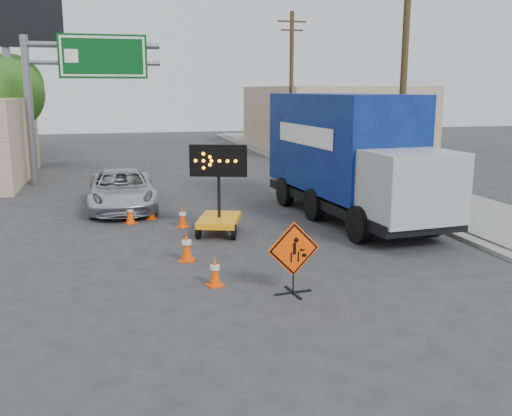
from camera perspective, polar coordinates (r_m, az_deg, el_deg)
name	(u,v)px	position (r m, az deg, el deg)	size (l,w,h in m)	color
ground	(274,317)	(11.51, 1.81, -10.85)	(100.00, 100.00, 0.00)	#2D2D30
curb_right	(332,182)	(27.52, 7.58, 2.59)	(0.40, 60.00, 0.12)	gray
sidewalk_right	(376,180)	(28.45, 11.89, 2.77)	(4.00, 60.00, 0.15)	gray
building_right_far	(330,118)	(43.31, 7.44, 8.92)	(10.00, 14.00, 4.60)	#C6AF8F
highway_gantry	(74,75)	(28.20, -17.72, 12.58)	(6.18, 0.38, 6.90)	slate
billboard	(7,36)	(36.58, -23.62, 15.46)	(6.10, 0.54, 9.85)	slate
utility_pole_near	(403,82)	(22.98, 14.52, 12.09)	(1.80, 0.26, 9.00)	#47361E
utility_pole_far	(291,85)	(35.91, 3.55, 12.22)	(1.80, 0.26, 9.00)	#47361E
tree_left_near	(7,94)	(32.59, -23.60, 10.39)	(3.71, 3.71, 6.03)	#47361E
tree_left_far	(11,86)	(40.65, -23.31, 11.13)	(4.10, 4.10, 6.66)	#47361E
construction_sign	(294,256)	(12.51, 3.78, -4.80)	(1.23, 0.87, 1.63)	black
arrow_board	(219,214)	(17.72, -3.70, -0.60)	(1.74, 2.23, 2.79)	#FCA00E
pickup_truck	(122,190)	(21.91, -13.27, 1.77)	(2.41, 5.22, 1.45)	silver
box_truck	(350,163)	(19.92, 9.33, 4.46)	(3.44, 9.17, 4.26)	black
cone_a	(215,271)	(13.15, -4.13, -6.33)	(0.44, 0.44, 0.69)	#FF4905
cone_b	(187,246)	(15.08, -6.95, -3.82)	(0.51, 0.51, 0.78)	#FF4905
cone_c	(183,217)	(18.72, -7.35, -0.87)	(0.47, 0.47, 0.70)	#FF4905
cone_d	(130,213)	(19.57, -12.48, -0.46)	(0.48, 0.48, 0.73)	#FF4905
cone_e	(151,209)	(20.10, -10.43, -0.14)	(0.38, 0.38, 0.66)	#FF4905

